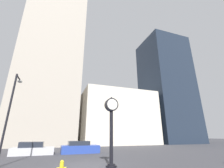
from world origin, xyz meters
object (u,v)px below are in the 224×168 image
object	(u,v)px
car_silver	(33,149)
fire_hydrant_near	(62,167)
street_lamp_left	(12,103)
street_clock	(111,120)
car_blue	(80,148)

from	to	relation	value
car_silver	fire_hydrant_near	size ratio (longest dim) A/B	6.18
car_silver	fire_hydrant_near	distance (m)	10.31
car_silver	street_lamp_left	xyz separation A→B (m)	(-1.17, -6.43, 3.75)
street_clock	car_blue	distance (m)	9.34
street_clock	street_lamp_left	bearing A→B (deg)	159.11
street_clock	fire_hydrant_near	xyz separation A→B (m)	(-3.13, -0.86, -2.61)
street_lamp_left	car_blue	bearing A→B (deg)	45.64
street_clock	street_lamp_left	size ratio (longest dim) A/B	0.72
street_clock	fire_hydrant_near	world-z (taller)	street_clock
street_clock	street_lamp_left	xyz separation A→B (m)	(-6.97, 2.66, 1.33)
car_blue	street_lamp_left	xyz separation A→B (m)	(-6.19, -6.33, 3.72)
car_silver	car_blue	distance (m)	5.02
car_silver	fire_hydrant_near	xyz separation A→B (m)	(2.67, -9.95, -0.20)
street_clock	fire_hydrant_near	distance (m)	4.17
car_blue	fire_hydrant_near	size ratio (longest dim) A/B	6.38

